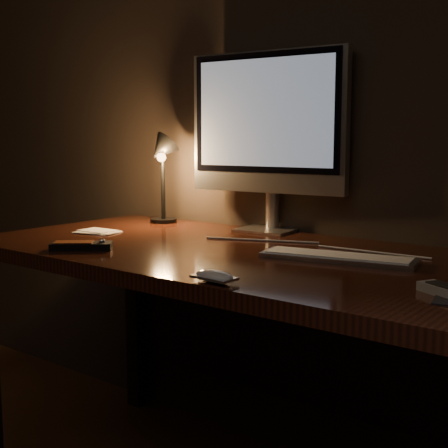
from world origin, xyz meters
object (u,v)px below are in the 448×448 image
Objects in this scene: monitor at (267,126)px; mouse at (214,278)px; media_remote at (81,246)px; desk_lamp at (162,162)px; keyboard at (338,257)px; desk at (259,292)px.

monitor is 0.80m from mouse.
desk_lamp is at bearing 68.77° from media_remote.
media_remote is (-0.62, -0.30, 0.00)m from keyboard.
mouse is 0.53m from media_remote.
keyboard is at bearing -14.62° from media_remote.
monitor is at bearing 120.11° from desk.
monitor is 3.50× the size of media_remote.
desk_lamp is (-0.38, -0.08, -0.12)m from monitor.
monitor is (-0.15, 0.26, 0.47)m from desk.
monitor is at bearing 7.15° from desk_lamp.
keyboard is at bearing -40.48° from monitor.
media_remote is (-0.36, -0.33, 0.14)m from desk.
keyboard is (0.26, -0.03, 0.14)m from desk.
keyboard is 0.39m from mouse.
desk_lamp is (-0.70, 0.58, 0.21)m from mouse.
media_remote is 0.51× the size of desk_lamp.
desk is 4.16× the size of keyboard.
mouse is (0.16, -0.41, 0.14)m from desk.
keyboard is at bearing -19.41° from desk_lamp.
media_remote is at bearing -75.61° from desk_lamp.
monitor reaches higher than desk_lamp.
monitor is at bearing 118.97° from mouse.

